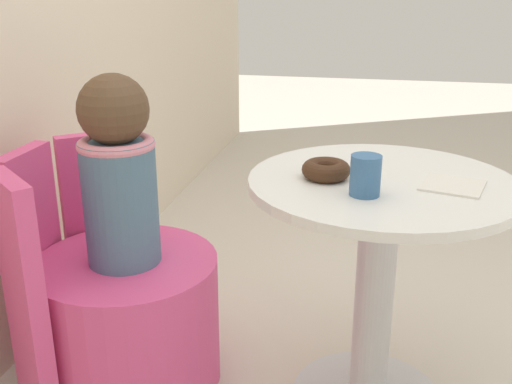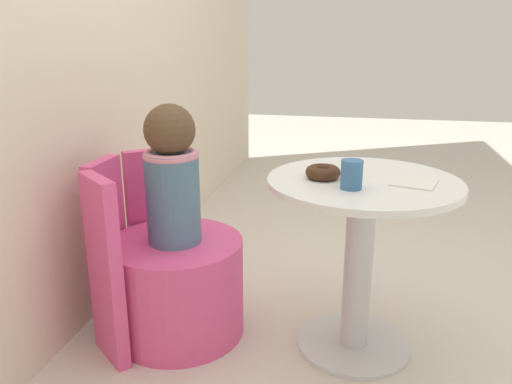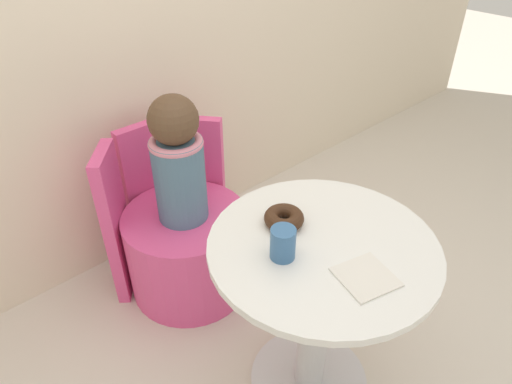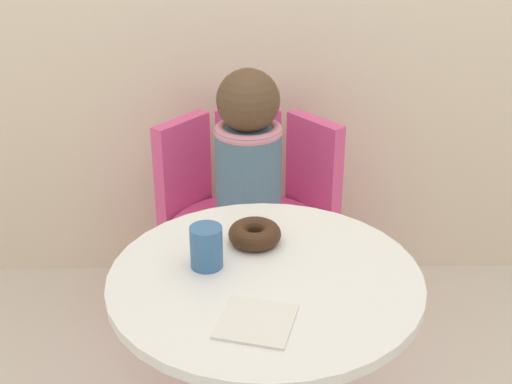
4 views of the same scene
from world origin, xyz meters
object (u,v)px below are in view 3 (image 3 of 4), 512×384
(round_table, at_px, (318,295))
(donut, at_px, (284,218))
(cup, at_px, (283,243))
(child_figure, at_px, (178,161))
(tub_chair, at_px, (188,251))

(round_table, distance_m, donut, 0.29)
(donut, bearing_deg, cup, -136.49)
(donut, bearing_deg, child_figure, 91.40)
(round_table, height_order, child_figure, child_figure)
(tub_chair, height_order, donut, donut)
(child_figure, distance_m, donut, 0.57)
(child_figure, bearing_deg, round_table, -87.15)
(donut, bearing_deg, round_table, -81.51)
(round_table, height_order, tub_chair, round_table)
(child_figure, distance_m, cup, 0.68)
(round_table, distance_m, cup, 0.30)
(child_figure, xyz_separation_m, donut, (0.01, -0.57, 0.04))
(cup, bearing_deg, tub_chair, 82.03)
(round_table, xyz_separation_m, child_figure, (-0.04, 0.72, 0.20))
(donut, xyz_separation_m, cup, (-0.11, -0.10, 0.03))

